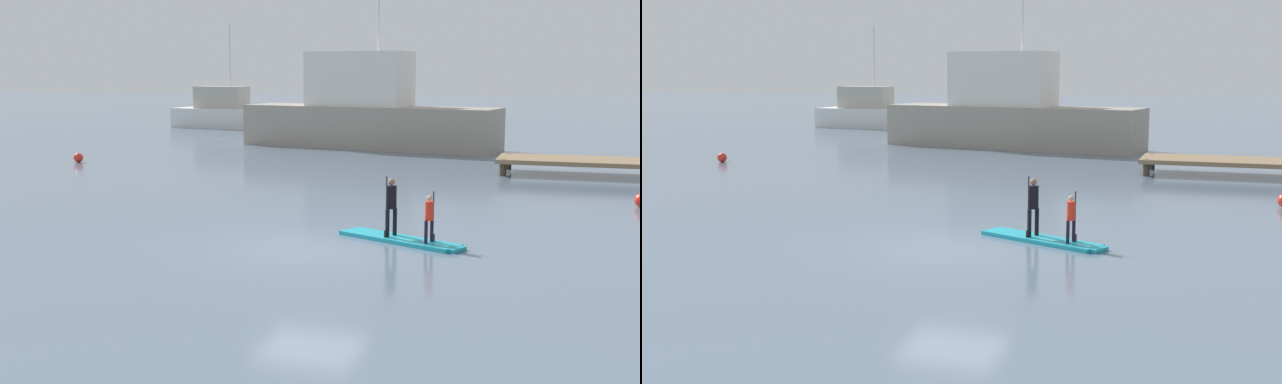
{
  "view_description": "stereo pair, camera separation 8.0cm",
  "coord_description": "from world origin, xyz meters",
  "views": [
    {
      "loc": [
        6.18,
        -17.81,
        4.3
      ],
      "look_at": [
        -0.27,
        1.56,
        1.19
      ],
      "focal_mm": 44.82,
      "sensor_mm": 36.0,
      "label": 1
    },
    {
      "loc": [
        6.25,
        -17.78,
        4.3
      ],
      "look_at": [
        -0.27,
        1.56,
        1.19
      ],
      "focal_mm": 44.82,
      "sensor_mm": 36.0,
      "label": 2
    }
  ],
  "objects": [
    {
      "name": "mooring_buoy_mid",
      "position": [
        -16.52,
        14.17,
        0.22
      ],
      "size": [
        0.44,
        0.44,
        0.44
      ],
      "primitive_type": "sphere",
      "color": "red",
      "rests_on": "ground"
    },
    {
      "name": "fishing_boat_white_large",
      "position": [
        -5.58,
        25.69,
        1.96
      ],
      "size": [
        14.94,
        5.69,
        11.83
      ],
      "color": "#9E9384",
      "rests_on": "ground"
    },
    {
      "name": "paddler_child_solo",
      "position": [
        2.64,
        1.32,
        0.77
      ],
      "size": [
        0.27,
        0.38,
        1.26
      ],
      "color": "black",
      "rests_on": "paddleboard_near"
    },
    {
      "name": "fishing_boat_green_midground",
      "position": [
        -19.15,
        37.29,
        1.09
      ],
      "size": [
        10.06,
        3.74,
        7.64
      ],
      "color": "silver",
      "rests_on": "ground"
    },
    {
      "name": "paddleboard_near",
      "position": [
        1.86,
        1.66,
        0.05
      ],
      "size": [
        3.48,
        2.1,
        0.1
      ],
      "color": "#1E9EB2",
      "rests_on": "ground"
    },
    {
      "name": "floating_dock",
      "position": [
        7.36,
        16.65,
        0.59
      ],
      "size": [
        9.26,
        2.92,
        0.69
      ],
      "color": "#846B4C",
      "rests_on": "ground"
    },
    {
      "name": "paddler_adult",
      "position": [
        1.56,
        1.78,
        0.95
      ],
      "size": [
        0.35,
        0.45,
        1.57
      ],
      "color": "black",
      "rests_on": "paddleboard_near"
    },
    {
      "name": "ground_plane",
      "position": [
        0.0,
        0.0,
        0.0
      ],
      "size": [
        240.0,
        240.0,
        0.0
      ],
      "primitive_type": "plane",
      "color": "slate"
    }
  ]
}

